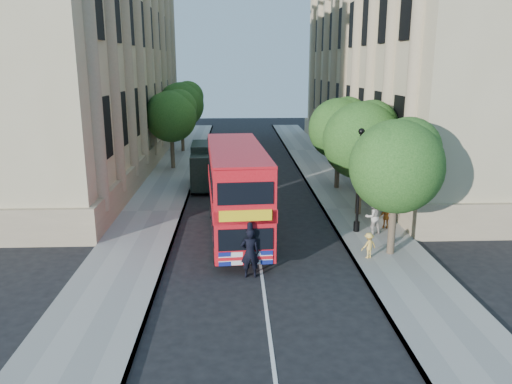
{
  "coord_description": "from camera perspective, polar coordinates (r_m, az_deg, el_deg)",
  "views": [
    {
      "loc": [
        -1.02,
        -17.41,
        8.28
      ],
      "look_at": [
        -0.04,
        5.61,
        2.3
      ],
      "focal_mm": 35.0,
      "sensor_mm": 36.0,
      "label": 1
    }
  ],
  "objects": [
    {
      "name": "building_left",
      "position": [
        43.34,
        -20.26,
        14.65
      ],
      "size": [
        12.0,
        38.0,
        18.0
      ],
      "primitive_type": "cube",
      "color": "tan",
      "rests_on": "ground"
    },
    {
      "name": "child_a",
      "position": [
        26.12,
        14.65,
        -2.8
      ],
      "size": [
        0.7,
        0.33,
        1.17
      ],
      "primitive_type": "imported",
      "rotation": [
        0.0,
        0.0,
        3.08
      ],
      "color": "orange",
      "rests_on": "pavement_right"
    },
    {
      "name": "pavement_right",
      "position": [
        29.4,
        10.99,
        -1.96
      ],
      "size": [
        3.5,
        80.0,
        0.12
      ],
      "primitive_type": "cube",
      "color": "gray",
      "rests_on": "ground"
    },
    {
      "name": "tree_left_back",
      "position": [
        47.83,
        -8.48,
        10.12
      ],
      "size": [
        4.2,
        4.2,
        6.65
      ],
      "color": "#473828",
      "rests_on": "ground"
    },
    {
      "name": "child_b",
      "position": [
        22.07,
        12.76,
        -5.96
      ],
      "size": [
        0.83,
        0.68,
        1.13
      ],
      "primitive_type": "imported",
      "rotation": [
        0.0,
        0.0,
        3.57
      ],
      "color": "#EAB94F",
      "rests_on": "pavement_right"
    },
    {
      "name": "woman_pedestrian",
      "position": [
        25.05,
        13.2,
        -2.73
      ],
      "size": [
        1.04,
        0.94,
        1.76
      ],
      "primitive_type": "imported",
      "rotation": [
        0.0,
        0.0,
        3.52
      ],
      "color": "beige",
      "rests_on": "pavement_right"
    },
    {
      "name": "box_van",
      "position": [
        33.89,
        -5.56,
        2.85
      ],
      "size": [
        2.28,
        5.24,
        2.96
      ],
      "rotation": [
        0.0,
        0.0,
        0.03
      ],
      "color": "black",
      "rests_on": "ground"
    },
    {
      "name": "ground",
      "position": [
        19.31,
        0.85,
        -10.85
      ],
      "size": [
        120.0,
        120.0,
        0.0
      ],
      "primitive_type": "plane",
      "color": "black",
      "rests_on": "ground"
    },
    {
      "name": "tree_right_near",
      "position": [
        21.94,
        15.87,
        3.4
      ],
      "size": [
        4.0,
        4.0,
        6.08
      ],
      "color": "#473828",
      "rests_on": "ground"
    },
    {
      "name": "building_right",
      "position": [
        43.98,
        17.88,
        14.82
      ],
      "size": [
        12.0,
        38.0,
        18.0
      ],
      "primitive_type": "cube",
      "color": "tan",
      "rests_on": "ground"
    },
    {
      "name": "tree_right_mid",
      "position": [
        27.59,
        12.07,
        6.24
      ],
      "size": [
        4.2,
        4.2,
        6.37
      ],
      "color": "#473828",
      "rests_on": "ground"
    },
    {
      "name": "double_decker_bus",
      "position": [
        23.96,
        -2.23,
        0.34
      ],
      "size": [
        3.13,
        9.56,
        4.35
      ],
      "rotation": [
        0.0,
        0.0,
        0.07
      ],
      "color": "red",
      "rests_on": "ground"
    },
    {
      "name": "pavement_left",
      "position": [
        29.0,
        -11.72,
        -2.22
      ],
      "size": [
        3.5,
        80.0,
        0.12
      ],
      "primitive_type": "cube",
      "color": "gray",
      "rests_on": "ground"
    },
    {
      "name": "tree_right_far",
      "position": [
        33.4,
        9.53,
        7.53
      ],
      "size": [
        4.0,
        4.0,
        6.15
      ],
      "color": "#473828",
      "rests_on": "ground"
    },
    {
      "name": "tree_left_far",
      "position": [
        39.94,
        -9.63,
        8.84
      ],
      "size": [
        4.0,
        4.0,
        6.3
      ],
      "color": "#473828",
      "rests_on": "ground"
    },
    {
      "name": "police_constable",
      "position": [
        19.8,
        -0.68,
        -6.98
      ],
      "size": [
        0.75,
        0.49,
        2.03
      ],
      "primitive_type": "imported",
      "rotation": [
        0.0,
        0.0,
        3.15
      ],
      "color": "black",
      "rests_on": "ground"
    },
    {
      "name": "lamp_post",
      "position": [
        24.85,
        11.66,
        0.82
      ],
      "size": [
        0.32,
        0.32,
        5.16
      ],
      "color": "black",
      "rests_on": "pavement_right"
    }
  ]
}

